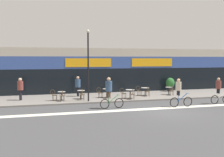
% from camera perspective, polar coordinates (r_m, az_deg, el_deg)
% --- Properties ---
extents(ground_plane, '(120.00, 120.00, 0.00)m').
position_cam_1_polar(ground_plane, '(17.67, 11.90, -7.18)').
color(ground_plane, '#424244').
extents(sidewalk_slab, '(40.00, 5.50, 0.12)m').
position_cam_1_polar(sidewalk_slab, '(24.24, 4.00, -3.85)').
color(sidewalk_slab, slate).
rests_on(sidewalk_slab, ground).
extents(storefront_facade, '(40.00, 4.06, 4.54)m').
position_cam_1_polar(storefront_facade, '(28.50, 0.88, 1.84)').
color(storefront_facade, '#B2A899').
rests_on(storefront_facade, ground).
extents(bike_lane_stripe, '(36.00, 0.70, 0.01)m').
position_cam_1_polar(bike_lane_stripe, '(18.84, 10.03, -6.43)').
color(bike_lane_stripe, silver).
rests_on(bike_lane_stripe, ground).
extents(bistro_table_0, '(0.63, 0.63, 0.71)m').
position_cam_1_polar(bistro_table_0, '(21.74, -10.92, -3.36)').
color(bistro_table_0, black).
rests_on(bistro_table_0, sidewalk_slab).
extents(bistro_table_1, '(0.64, 0.64, 0.73)m').
position_cam_1_polar(bistro_table_1, '(22.20, -6.75, -3.12)').
color(bistro_table_1, black).
rests_on(bistro_table_1, sidewalk_slab).
extents(bistro_table_2, '(0.71, 0.71, 0.78)m').
position_cam_1_polar(bistro_table_2, '(22.85, -1.15, -2.78)').
color(bistro_table_2, black).
rests_on(bistro_table_2, sidewalk_slab).
extents(bistro_table_3, '(0.78, 0.78, 0.76)m').
position_cam_1_polar(bistro_table_3, '(22.35, 3.95, -2.97)').
color(bistro_table_3, black).
rests_on(bistro_table_3, sidewalk_slab).
extents(bistro_table_4, '(0.74, 0.74, 0.72)m').
position_cam_1_polar(bistro_table_4, '(24.33, 7.21, -2.47)').
color(bistro_table_4, black).
rests_on(bistro_table_4, sidewalk_slab).
extents(bistro_table_5, '(0.63, 0.63, 0.71)m').
position_cam_1_polar(bistro_table_5, '(25.31, 12.25, -2.30)').
color(bistro_table_5, black).
rests_on(bistro_table_5, sidewalk_slab).
extents(cafe_chair_0_near, '(0.41, 0.58, 0.90)m').
position_cam_1_polar(cafe_chair_0_near, '(21.12, -10.78, -3.54)').
color(cafe_chair_0_near, '#4C3823').
rests_on(cafe_chair_0_near, sidewalk_slab).
extents(cafe_chair_0_side, '(0.59, 0.43, 0.90)m').
position_cam_1_polar(cafe_chair_0_side, '(21.69, -12.57, -3.36)').
color(cafe_chair_0_side, '#4C3823').
rests_on(cafe_chair_0_side, sidewalk_slab).
extents(cafe_chair_1_near, '(0.42, 0.59, 0.90)m').
position_cam_1_polar(cafe_chair_1_near, '(21.59, -6.51, -3.32)').
color(cafe_chair_1_near, '#4C3823').
rests_on(cafe_chair_1_near, sidewalk_slab).
extents(cafe_chair_2_near, '(0.41, 0.58, 0.90)m').
position_cam_1_polar(cafe_chair_2_near, '(22.25, -0.75, -3.07)').
color(cafe_chair_2_near, '#4C3823').
rests_on(cafe_chair_2_near, sidewalk_slab).
extents(cafe_chair_2_side, '(0.59, 0.43, 0.90)m').
position_cam_1_polar(cafe_chair_2_side, '(22.70, -2.68, -2.92)').
color(cafe_chair_2_side, '#4C3823').
rests_on(cafe_chair_2_side, sidewalk_slab).
extents(cafe_chair_3_near, '(0.44, 0.59, 0.90)m').
position_cam_1_polar(cafe_chair_3_near, '(21.77, 4.47, -3.24)').
color(cafe_chair_3_near, '#4C3823').
rests_on(cafe_chair_3_near, sidewalk_slab).
extents(cafe_chair_3_side, '(0.58, 0.40, 0.90)m').
position_cam_1_polar(cafe_chair_3_side, '(22.15, 2.42, -3.10)').
color(cafe_chair_3_side, '#4C3823').
rests_on(cafe_chair_3_side, sidewalk_slab).
extents(cafe_chair_4_near, '(0.43, 0.59, 0.90)m').
position_cam_1_polar(cafe_chair_4_near, '(23.75, 7.78, -2.64)').
color(cafe_chair_4_near, '#4C3823').
rests_on(cafe_chair_4_near, sidewalk_slab).
extents(cafe_chair_4_side, '(0.59, 0.44, 0.90)m').
position_cam_1_polar(cafe_chair_4_side, '(24.09, 5.85, -2.52)').
color(cafe_chair_4_side, '#4C3823').
rests_on(cafe_chair_4_side, sidewalk_slab).
extents(cafe_chair_5_near, '(0.45, 0.60, 0.90)m').
position_cam_1_polar(cafe_chair_5_near, '(24.76, 12.90, -2.43)').
color(cafe_chair_5_near, '#4C3823').
rests_on(cafe_chair_5_near, sidewalk_slab).
extents(planter_pot, '(0.90, 0.90, 1.40)m').
position_cam_1_polar(planter_pot, '(28.01, 12.55, -1.13)').
color(planter_pot, '#232326').
rests_on(planter_pot, sidewalk_slab).
extents(lamp_post, '(0.26, 0.26, 5.65)m').
position_cam_1_polar(lamp_post, '(20.79, -5.21, 3.91)').
color(lamp_post, black).
rests_on(lamp_post, sidewalk_slab).
extents(cyclist_0, '(1.76, 0.48, 2.04)m').
position_cam_1_polar(cyclist_0, '(21.87, 22.28, -2.17)').
color(cyclist_0, black).
rests_on(cyclist_0, ground).
extents(cyclist_1, '(1.83, 0.48, 2.07)m').
position_cam_1_polar(cyclist_1, '(19.52, 14.44, -2.72)').
color(cyclist_1, black).
rests_on(cyclist_1, ground).
extents(cyclist_2, '(1.77, 0.55, 2.21)m').
position_cam_1_polar(cyclist_2, '(18.33, -0.55, -2.56)').
color(cyclist_2, black).
rests_on(cyclist_2, ground).
extents(pedestrian_near_end, '(0.51, 0.51, 1.81)m').
position_cam_1_polar(pedestrian_near_end, '(23.75, -7.44, -1.28)').
color(pedestrian_near_end, black).
rests_on(pedestrian_near_end, sidewalk_slab).
extents(pedestrian_far_end, '(0.57, 0.57, 1.82)m').
position_cam_1_polar(pedestrian_far_end, '(22.59, -19.33, -1.75)').
color(pedestrian_far_end, black).
rests_on(pedestrian_far_end, sidewalk_slab).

